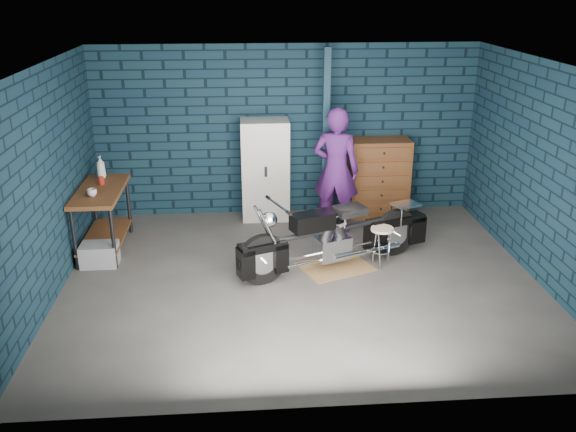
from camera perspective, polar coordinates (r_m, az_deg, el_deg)
name	(u,v)px	position (r m, az deg, el deg)	size (l,w,h in m)	color
ground	(301,279)	(7.87, 1.23, -5.95)	(6.00, 6.00, 0.00)	#524F4C
room_walls	(298,124)	(7.73, 0.94, 8.61)	(6.02, 5.01, 2.71)	#102637
support_post	(326,139)	(9.27, 3.53, 7.22)	(0.10, 0.10, 2.70)	#122938
workbench	(103,220)	(8.91, -16.91, -0.34)	(0.60, 1.40, 0.91)	brown
drip_mat	(335,267)	(8.21, 4.46, -4.74)	(0.90, 0.68, 0.01)	brown
motorcycle	(336,231)	(8.00, 4.56, -1.43)	(2.36, 0.64, 1.04)	black
person	(336,170)	(9.10, 4.50, 4.28)	(0.69, 0.45, 1.89)	#4D1C69
storage_bin	(100,254)	(8.57, -17.22, -3.46)	(0.48, 0.34, 0.30)	gray
locker	(265,170)	(9.61, -2.15, 4.32)	(0.74, 0.53, 1.59)	silver
tool_chest	(379,178)	(9.90, 8.49, 3.57)	(0.94, 0.52, 1.25)	brown
shop_stool	(381,247)	(8.21, 8.71, -2.87)	(0.30, 0.30, 0.55)	beige
cup_a	(92,193)	(8.48, -17.87, 2.10)	(0.13, 0.13, 0.10)	beige
mug_red	(101,181)	(8.93, -17.08, 3.18)	(0.08, 0.08, 0.11)	#A71E16
bottle	(101,167)	(9.21, -17.12, 4.42)	(0.13, 0.13, 0.33)	gray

